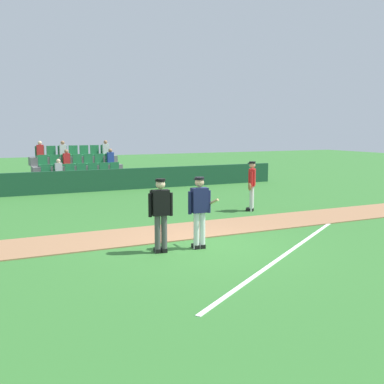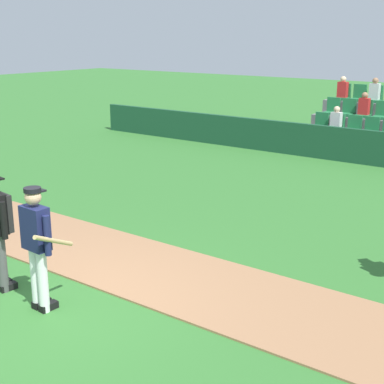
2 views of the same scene
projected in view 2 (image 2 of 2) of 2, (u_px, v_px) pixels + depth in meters
ground_plane at (51, 307)px, 7.97m from camera, size 80.00×80.00×0.00m
infield_dirt_path at (137, 265)px, 9.35m from camera, size 28.00×2.05×0.03m
dugout_fence at (357, 146)px, 16.59m from camera, size 20.00×0.16×1.01m
stadium_bleachers at (379, 133)px, 18.01m from camera, size 4.45×2.95×2.30m
batter_navy_jersey at (37, 244)px, 7.63m from camera, size 0.68×0.79×1.76m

